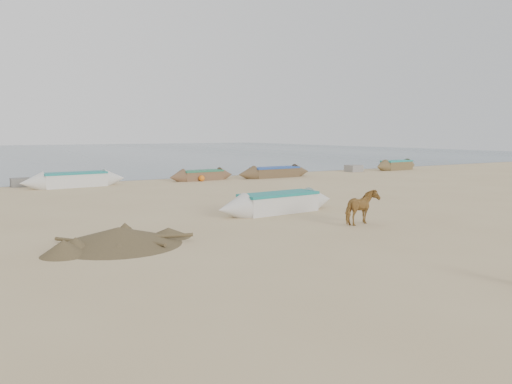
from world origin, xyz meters
TOP-DOWN VIEW (x-y plane):
  - ground at (0.00, 0.00)m, footprint 140.00×140.00m
  - sea at (0.00, 82.00)m, footprint 160.00×160.00m
  - cow_adult at (2.33, -0.04)m, footprint 1.71×1.08m
  - calf_front at (2.87, 5.26)m, footprint 1.05×1.02m
  - near_canoe at (1.20, 4.04)m, footprint 6.31×1.72m
  - debris_pile at (-6.68, 1.34)m, footprint 4.49×4.49m
  - waterline_canoes at (-2.30, 20.01)m, footprint 55.34×4.10m
  - beach_clutter at (3.07, 20.02)m, footprint 44.37×3.91m

SIDE VIEW (x-z plane):
  - ground at x=0.00m, z-range 0.00..0.00m
  - sea at x=0.00m, z-range 0.01..0.01m
  - debris_pile at x=-6.68m, z-range 0.00..0.56m
  - beach_clutter at x=3.07m, z-range -0.02..0.62m
  - waterline_canoes at x=-2.30m, z-range -0.06..0.92m
  - calf_front at x=2.87m, z-range 0.00..0.87m
  - near_canoe at x=1.20m, z-range 0.00..0.89m
  - cow_adult at x=2.33m, z-range 0.00..1.34m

